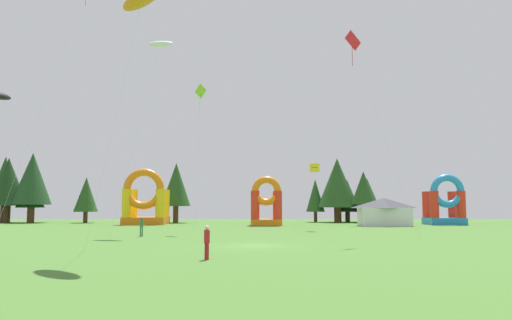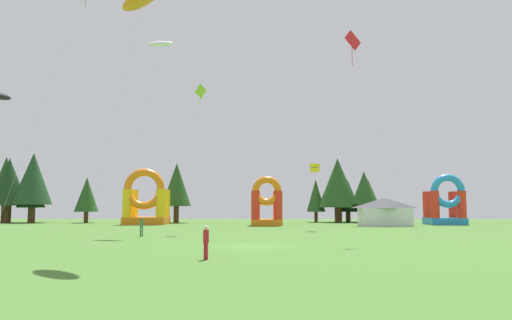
{
  "view_description": "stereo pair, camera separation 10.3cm",
  "coord_description": "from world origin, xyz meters",
  "px_view_note": "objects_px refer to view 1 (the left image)",
  "views": [
    {
      "loc": [
        0.35,
        -32.93,
        2.75
      ],
      "look_at": [
        0.0,
        10.76,
        6.74
      ],
      "focal_mm": 34.24,
      "sensor_mm": 36.0,
      "label": 1
    },
    {
      "loc": [
        0.46,
        -32.93,
        2.75
      ],
      "look_at": [
        0.0,
        10.76,
        6.74
      ],
      "focal_mm": 34.24,
      "sensor_mm": 36.0,
      "label": 2
    }
  ],
  "objects_px": {
    "kite_lime_diamond": "(199,93)",
    "kite_red_diamond": "(351,44)",
    "kite_white_parafoil": "(161,44)",
    "inflatable_orange_dome": "(445,205)",
    "inflatable_yellow_castle": "(266,206)",
    "kite_yellow_box": "(315,168)",
    "person_near_camera": "(142,225)",
    "festival_tent": "(384,212)",
    "inflatable_red_slide": "(145,203)",
    "person_far_side": "(207,239)"
  },
  "relations": [
    {
      "from": "kite_yellow_box",
      "to": "festival_tent",
      "type": "xyz_separation_m",
      "value": [
        10.06,
        10.44,
        -4.91
      ]
    },
    {
      "from": "kite_yellow_box",
      "to": "person_near_camera",
      "type": "distance_m",
      "value": 20.04
    },
    {
      "from": "inflatable_orange_dome",
      "to": "festival_tent",
      "type": "xyz_separation_m",
      "value": [
        -9.64,
        -4.8,
        -0.85
      ]
    },
    {
      "from": "person_near_camera",
      "to": "inflatable_red_slide",
      "type": "bearing_deg",
      "value": -112.87
    },
    {
      "from": "kite_red_diamond",
      "to": "festival_tent",
      "type": "xyz_separation_m",
      "value": [
        8.76,
        25.65,
        -13.61
      ]
    },
    {
      "from": "kite_white_parafoil",
      "to": "person_near_camera",
      "type": "distance_m",
      "value": 17.56
    },
    {
      "from": "kite_lime_diamond",
      "to": "inflatable_red_slide",
      "type": "xyz_separation_m",
      "value": [
        -9.9,
        19.75,
        -11.09
      ]
    },
    {
      "from": "person_far_side",
      "to": "kite_lime_diamond",
      "type": "bearing_deg",
      "value": 144.36
    },
    {
      "from": "kite_yellow_box",
      "to": "person_near_camera",
      "type": "height_order",
      "value": "kite_yellow_box"
    },
    {
      "from": "inflatable_yellow_castle",
      "to": "kite_yellow_box",
      "type": "bearing_deg",
      "value": -66.96
    },
    {
      "from": "kite_red_diamond",
      "to": "kite_lime_diamond",
      "type": "bearing_deg",
      "value": 141.03
    },
    {
      "from": "kite_yellow_box",
      "to": "inflatable_red_slide",
      "type": "bearing_deg",
      "value": 145.06
    },
    {
      "from": "kite_red_diamond",
      "to": "person_far_side",
      "type": "height_order",
      "value": "kite_red_diamond"
    },
    {
      "from": "kite_yellow_box",
      "to": "inflatable_red_slide",
      "type": "height_order",
      "value": "inflatable_red_slide"
    },
    {
      "from": "kite_red_diamond",
      "to": "kite_white_parafoil",
      "type": "distance_m",
      "value": 18.92
    },
    {
      "from": "festival_tent",
      "to": "inflatable_orange_dome",
      "type": "bearing_deg",
      "value": 26.49
    },
    {
      "from": "person_far_side",
      "to": "inflatable_orange_dome",
      "type": "xyz_separation_m",
      "value": [
        28.3,
        43.24,
        1.65
      ]
    },
    {
      "from": "person_near_camera",
      "to": "festival_tent",
      "type": "bearing_deg",
      "value": -177.08
    },
    {
      "from": "kite_red_diamond",
      "to": "inflatable_red_slide",
      "type": "distance_m",
      "value": 40.33
    },
    {
      "from": "kite_lime_diamond",
      "to": "kite_red_diamond",
      "type": "bearing_deg",
      "value": -38.97
    },
    {
      "from": "kite_lime_diamond",
      "to": "inflatable_red_slide",
      "type": "relative_size",
      "value": 1.9
    },
    {
      "from": "inflatable_yellow_castle",
      "to": "person_near_camera",
      "type": "bearing_deg",
      "value": -116.41
    },
    {
      "from": "kite_white_parafoil",
      "to": "inflatable_yellow_castle",
      "type": "distance_m",
      "value": 26.68
    },
    {
      "from": "person_near_camera",
      "to": "inflatable_red_slide",
      "type": "distance_m",
      "value": 26.39
    },
    {
      "from": "kite_yellow_box",
      "to": "person_far_side",
      "type": "bearing_deg",
      "value": -107.06
    },
    {
      "from": "kite_lime_diamond",
      "to": "festival_tent",
      "type": "distance_m",
      "value": 29.29
    },
    {
      "from": "person_far_side",
      "to": "inflatable_yellow_castle",
      "type": "xyz_separation_m",
      "value": [
        3.51,
        39.95,
        1.54
      ]
    },
    {
      "from": "kite_white_parafoil",
      "to": "inflatable_yellow_castle",
      "type": "height_order",
      "value": "kite_white_parafoil"
    },
    {
      "from": "kite_red_diamond",
      "to": "inflatable_yellow_castle",
      "type": "distance_m",
      "value": 30.72
    },
    {
      "from": "kite_yellow_box",
      "to": "inflatable_orange_dome",
      "type": "distance_m",
      "value": 25.24
    },
    {
      "from": "kite_yellow_box",
      "to": "inflatable_yellow_castle",
      "type": "relative_size",
      "value": 1.11
    },
    {
      "from": "inflatable_red_slide",
      "to": "inflatable_yellow_castle",
      "type": "bearing_deg",
      "value": -11.3
    },
    {
      "from": "kite_yellow_box",
      "to": "kite_lime_diamond",
      "type": "height_order",
      "value": "kite_lime_diamond"
    },
    {
      "from": "kite_white_parafoil",
      "to": "inflatable_red_slide",
      "type": "distance_m",
      "value": 27.77
    },
    {
      "from": "person_far_side",
      "to": "festival_tent",
      "type": "relative_size",
      "value": 0.27
    },
    {
      "from": "inflatable_orange_dome",
      "to": "kite_red_diamond",
      "type": "bearing_deg",
      "value": -121.15
    },
    {
      "from": "inflatable_red_slide",
      "to": "person_far_side",
      "type": "bearing_deg",
      "value": -72.9
    },
    {
      "from": "person_near_camera",
      "to": "festival_tent",
      "type": "relative_size",
      "value": 0.26
    },
    {
      "from": "kite_yellow_box",
      "to": "person_far_side",
      "type": "distance_m",
      "value": 29.84
    },
    {
      "from": "kite_yellow_box",
      "to": "person_near_camera",
      "type": "xyz_separation_m",
      "value": [
        -16.16,
        -10.37,
        -5.73
      ]
    },
    {
      "from": "inflatable_red_slide",
      "to": "festival_tent",
      "type": "height_order",
      "value": "inflatable_red_slide"
    },
    {
      "from": "person_near_camera",
      "to": "kite_white_parafoil",
      "type": "bearing_deg",
      "value": -136.38
    },
    {
      "from": "kite_red_diamond",
      "to": "person_near_camera",
      "type": "relative_size",
      "value": 9.8
    },
    {
      "from": "kite_red_diamond",
      "to": "inflatable_red_slide",
      "type": "height_order",
      "value": "kite_red_diamond"
    },
    {
      "from": "kite_yellow_box",
      "to": "inflatable_orange_dome",
      "type": "xyz_separation_m",
      "value": [
        19.7,
        15.24,
        -4.05
      ]
    },
    {
      "from": "inflatable_yellow_castle",
      "to": "inflatable_orange_dome",
      "type": "height_order",
      "value": "inflatable_orange_dome"
    },
    {
      "from": "kite_red_diamond",
      "to": "festival_tent",
      "type": "bearing_deg",
      "value": 71.13
    },
    {
      "from": "kite_white_parafoil",
      "to": "inflatable_orange_dome",
      "type": "distance_m",
      "value": 44.45
    },
    {
      "from": "kite_red_diamond",
      "to": "inflatable_orange_dome",
      "type": "bearing_deg",
      "value": 58.85
    },
    {
      "from": "kite_lime_diamond",
      "to": "person_near_camera",
      "type": "relative_size",
      "value": 8.89
    }
  ]
}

